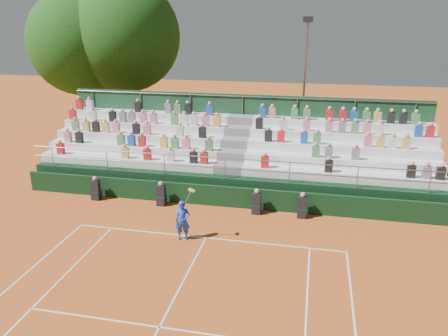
% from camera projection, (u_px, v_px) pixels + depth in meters
% --- Properties ---
extents(ground, '(90.00, 90.00, 0.00)m').
position_uv_depth(ground, '(206.00, 238.00, 17.58)').
color(ground, '#BD561F').
rests_on(ground, ground).
extents(courtside_wall, '(20.00, 0.15, 1.00)m').
position_uv_depth(courtside_wall, '(223.00, 196.00, 20.38)').
color(courtside_wall, black).
rests_on(courtside_wall, ground).
extents(line_officials, '(10.28, 0.40, 1.19)m').
position_uv_depth(line_officials, '(201.00, 199.00, 20.15)').
color(line_officials, black).
rests_on(line_officials, ground).
extents(grandstand, '(20.00, 5.20, 4.40)m').
position_uv_depth(grandstand, '(235.00, 163.00, 23.19)').
color(grandstand, black).
rests_on(grandstand, ground).
extents(tennis_player, '(0.86, 0.49, 2.22)m').
position_uv_depth(tennis_player, '(183.00, 221.00, 17.20)').
color(tennis_player, blue).
rests_on(tennis_player, ground).
extents(tree_west, '(7.17, 7.17, 10.37)m').
position_uv_depth(tree_west, '(81.00, 43.00, 29.86)').
color(tree_west, '#3A2215').
rests_on(tree_west, ground).
extents(tree_east, '(7.56, 7.56, 11.01)m').
position_uv_depth(tree_east, '(124.00, 36.00, 29.61)').
color(tree_east, '#3A2215').
rests_on(tree_east, ground).
extents(floodlight_mast, '(0.60, 0.25, 8.48)m').
position_uv_depth(floodlight_mast, '(305.00, 76.00, 27.29)').
color(floodlight_mast, gray).
rests_on(floodlight_mast, ground).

